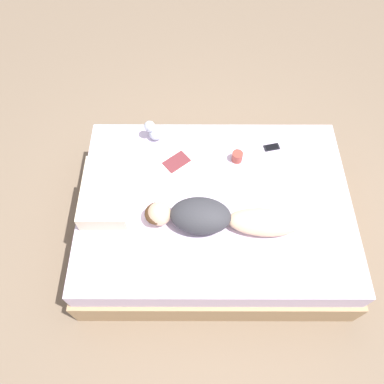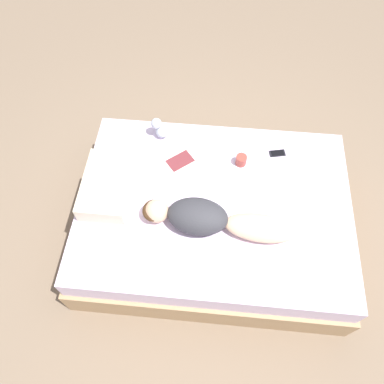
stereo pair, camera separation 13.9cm
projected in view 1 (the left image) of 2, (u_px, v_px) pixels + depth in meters
name	position (u px, v px, depth m)	size (l,w,h in m)	color
ground_plane	(212.00, 230.00, 3.42)	(12.00, 12.00, 0.00)	#7A6651
bed	(214.00, 216.00, 3.19)	(1.62, 2.21, 0.54)	tan
person	(213.00, 217.00, 2.77)	(0.33, 1.17, 0.21)	#DBB28E
open_magazine	(184.00, 170.00, 3.10)	(0.52, 0.51, 0.01)	silver
coffee_mug	(237.00, 156.00, 3.12)	(0.12, 0.09, 0.09)	#993D33
cell_phone	(272.00, 147.00, 3.22)	(0.09, 0.15, 0.01)	black
plush_toy	(154.00, 131.00, 3.21)	(0.13, 0.15, 0.19)	#B2BCCC
pillow	(106.00, 192.00, 2.90)	(0.58, 0.36, 0.16)	beige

